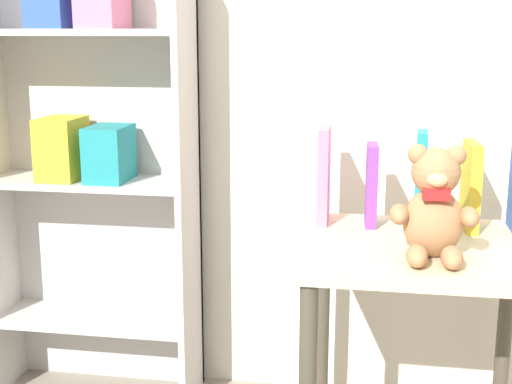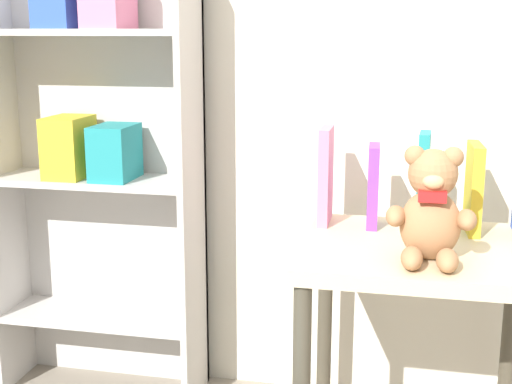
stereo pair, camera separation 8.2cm
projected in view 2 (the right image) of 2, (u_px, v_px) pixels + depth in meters
The scene contains 7 objects.
bookshelf_side at pixel (98, 147), 2.06m from camera, with size 0.60×0.22×1.30m.
display_table at pixel (419, 284), 1.68m from camera, with size 0.55×0.49×0.58m.
teddy_bear at pixel (431, 210), 1.53m from camera, with size 0.19×0.17×0.25m.
book_standing_pink at pixel (326, 175), 1.83m from camera, with size 0.03×0.14×0.25m, color #D17093.
book_standing_purple at pixel (373, 186), 1.80m from camera, with size 0.03×0.11×0.21m, color purple.
book_standing_teal at pixel (423, 180), 1.78m from camera, with size 0.03×0.10×0.24m, color teal.
book_standing_yellow at pixel (474, 188), 1.75m from camera, with size 0.03×0.15×0.22m, color gold.
Camera 2 is at (0.10, -0.64, 1.07)m, focal length 50.00 mm.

